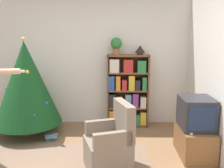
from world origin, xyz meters
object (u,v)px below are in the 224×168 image
object	(u,v)px
television	(196,113)
christmas_tree	(26,83)
bookshelf	(127,92)
table_lamp	(140,50)
armchair	(110,146)
potted_plant	(116,45)

from	to	relation	value
television	christmas_tree	world-z (taller)	christmas_tree
bookshelf	table_lamp	size ratio (longest dim) A/B	7.13
armchair	potted_plant	bearing A→B (deg)	159.29
bookshelf	christmas_tree	distance (m)	1.91
television	armchair	world-z (taller)	armchair
television	table_lamp	world-z (taller)	table_lamp
bookshelf	christmas_tree	world-z (taller)	christmas_tree
christmas_tree	potted_plant	world-z (taller)	christmas_tree
christmas_tree	television	bearing A→B (deg)	-15.61
christmas_tree	potted_plant	distance (m)	1.81
television	table_lamp	bearing A→B (deg)	119.51
television	potted_plant	distance (m)	1.99
bookshelf	potted_plant	size ratio (longest dim) A/B	4.33
television	armchair	xyz separation A→B (m)	(-1.26, -0.41, -0.35)
television	table_lamp	distance (m)	1.71
potted_plant	christmas_tree	bearing A→B (deg)	-162.46
armchair	potted_plant	world-z (taller)	potted_plant
bookshelf	television	distance (m)	1.60
potted_plant	table_lamp	distance (m)	0.47
potted_plant	armchair	bearing A→B (deg)	-92.37
television	table_lamp	xyz separation A→B (m)	(-0.73, 1.29, 0.86)
armchair	table_lamp	distance (m)	2.15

